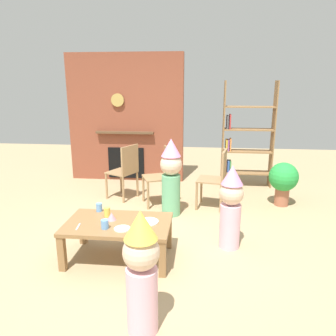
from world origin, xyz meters
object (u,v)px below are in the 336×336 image
(paper_plate_front, at_px, (148,222))
(dining_chair_middle, at_px, (162,173))
(child_in_pink, at_px, (231,205))
(potted_plant_tall, at_px, (283,179))
(paper_plate_rear, at_px, (122,229))
(birthday_cake_slice, at_px, (111,216))
(paper_cup_center, at_px, (99,207))
(paper_cup_near_left, at_px, (105,224))
(bookshelf, at_px, (244,139))
(child_by_the_chairs, at_px, (171,175))
(dining_chair_right, at_px, (217,176))
(coffee_table, at_px, (118,228))
(dining_chair_left, at_px, (126,169))
(paper_cup_near_right, at_px, (107,212))
(child_with_cone_hat, at_px, (142,270))

(paper_plate_front, relative_size, dining_chair_middle, 0.24)
(child_in_pink, height_order, potted_plant_tall, child_in_pink)
(paper_plate_rear, relative_size, birthday_cake_slice, 1.65)
(paper_plate_rear, bearing_deg, paper_cup_center, 130.68)
(paper_cup_center, bearing_deg, paper_cup_near_left, -65.67)
(bookshelf, bearing_deg, child_in_pink, -99.70)
(bookshelf, xyz_separation_m, birthday_cake_slice, (-1.71, -2.74, -0.40))
(child_by_the_chairs, bearing_deg, paper_plate_front, 13.57)
(birthday_cake_slice, bearing_deg, dining_chair_right, 52.31)
(coffee_table, relative_size, paper_plate_rear, 6.77)
(child_in_pink, bearing_deg, paper_plate_front, 3.49)
(child_in_pink, bearing_deg, birthday_cake_slice, -3.23)
(paper_cup_center, bearing_deg, dining_chair_left, 91.94)
(paper_cup_near_left, bearing_deg, paper_cup_center, 114.33)
(coffee_table, distance_m, paper_cup_near_right, 0.24)
(paper_cup_center, height_order, dining_chair_left, dining_chair_left)
(dining_chair_middle, bearing_deg, child_by_the_chairs, 90.74)
(potted_plant_tall, bearing_deg, child_in_pink, -122.53)
(paper_plate_front, relative_size, child_with_cone_hat, 0.22)
(child_with_cone_hat, height_order, dining_chair_right, child_with_cone_hat)
(paper_cup_near_right, distance_m, child_with_cone_hat, 1.32)
(bookshelf, height_order, coffee_table, bookshelf)
(paper_cup_center, relative_size, child_with_cone_hat, 0.10)
(dining_chair_left, bearing_deg, paper_cup_near_left, 124.25)
(paper_cup_near_left, distance_m, child_in_pink, 1.41)
(paper_cup_center, relative_size, paper_plate_front, 0.44)
(paper_plate_front, distance_m, child_in_pink, 0.96)
(paper_plate_rear, xyz_separation_m, child_with_cone_hat, (0.36, -0.87, 0.10))
(paper_cup_near_left, bearing_deg, coffee_table, 59.47)
(paper_plate_front, bearing_deg, potted_plant_tall, 44.50)
(bookshelf, bearing_deg, dining_chair_middle, -140.93)
(bookshelf, xyz_separation_m, dining_chair_right, (-0.51, -1.19, -0.36))
(paper_plate_front, bearing_deg, child_by_the_chairs, 84.18)
(coffee_table, xyz_separation_m, potted_plant_tall, (2.14, 1.82, 0.06))
(dining_chair_middle, bearing_deg, bookshelf, -162.48)
(bookshelf, relative_size, dining_chair_middle, 2.11)
(coffee_table, relative_size, paper_cup_near_left, 11.85)
(dining_chair_left, xyz_separation_m, dining_chair_right, (1.46, -0.25, 0.00))
(coffee_table, height_order, dining_chair_middle, dining_chair_middle)
(child_in_pink, height_order, dining_chair_left, child_in_pink)
(paper_cup_near_left, xyz_separation_m, dining_chair_middle, (0.37, 1.85, 0.04))
(coffee_table, relative_size, paper_cup_near_right, 10.58)
(child_by_the_chairs, bearing_deg, paper_cup_near_right, -8.87)
(coffee_table, height_order, child_with_cone_hat, child_with_cone_hat)
(dining_chair_right, bearing_deg, child_with_cone_hat, 86.43)
(paper_plate_front, distance_m, dining_chair_left, 1.94)
(child_by_the_chairs, distance_m, potted_plant_tall, 1.78)
(bookshelf, bearing_deg, paper_cup_near_right, -124.01)
(paper_plate_rear, bearing_deg, child_in_pink, 25.32)
(paper_plate_front, height_order, child_by_the_chairs, child_by_the_chairs)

